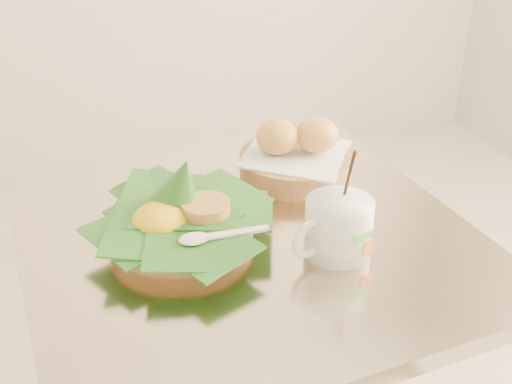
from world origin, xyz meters
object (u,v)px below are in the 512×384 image
object	(u,v)px
rice_basket	(180,215)
bread_basket	(296,156)
cafe_table	(247,335)
coffee_mug	(337,226)

from	to	relation	value
rice_basket	bread_basket	distance (m)	0.29
cafe_table	rice_basket	distance (m)	0.28
bread_basket	coffee_mug	bearing A→B (deg)	-97.45
cafe_table	bread_basket	world-z (taller)	bread_basket
bread_basket	coffee_mug	xyz separation A→B (m)	(-0.03, -0.26, 0.01)
coffee_mug	cafe_table	bearing A→B (deg)	139.23
cafe_table	rice_basket	xyz separation A→B (m)	(-0.10, 0.02, 0.26)
bread_basket	rice_basket	bearing A→B (deg)	-150.33
coffee_mug	rice_basket	bearing A→B (deg)	151.50
cafe_table	bread_basket	bearing A→B (deg)	47.75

